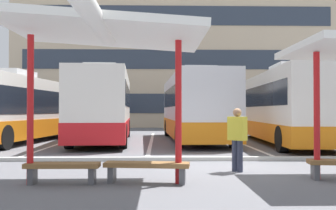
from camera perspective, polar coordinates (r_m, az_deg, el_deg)
name	(u,v)px	position (r m, az deg, el deg)	size (l,w,h in m)	color
ground_plane	(223,167)	(10.88, 8.13, -9.10)	(160.00, 160.00, 0.00)	slate
terminal_building	(175,33)	(42.89, 1.06, 10.64)	(30.62, 13.89, 22.90)	#C6B293
coach_bus_0	(26,110)	(21.05, -20.23, -0.73)	(3.81, 12.32, 3.47)	silver
coach_bus_1	(104,108)	(19.54, -9.49, -0.40)	(3.03, 10.23, 3.69)	silver
coach_bus_2	(194,108)	(19.95, 3.90, -0.51)	(2.99, 10.80, 3.63)	silver
coach_bus_3	(283,108)	(19.27, 16.65, -0.46)	(3.15, 11.51, 3.62)	silver
lane_stripe_1	(66,142)	(20.18, -14.84, -5.23)	(0.16, 14.00, 0.01)	white
lane_stripe_2	(151,141)	(19.64, -2.49, -5.38)	(0.16, 14.00, 0.01)	white
lane_stripe_3	(236,141)	(20.02, 9.96, -5.28)	(0.16, 14.00, 0.01)	white
lane_stripe_4	(319,141)	(21.29, 21.43, -4.97)	(0.16, 14.00, 0.01)	white
waiting_shelter_1	(103,33)	(8.25, -9.57, 10.48)	(4.16, 5.03, 3.48)	red
bench_1	(62,168)	(8.64, -15.32, -9.00)	(1.58, 0.43, 0.45)	brown
bench_2	(147,167)	(8.44, -3.14, -9.18)	(1.87, 0.65, 0.45)	brown
platform_kerb	(215,159)	(12.25, 7.02, -7.88)	(44.00, 0.24, 0.12)	#ADADA8
waiting_passenger_1	(237,135)	(10.06, 10.19, -4.41)	(0.49, 0.49, 1.63)	#33384C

